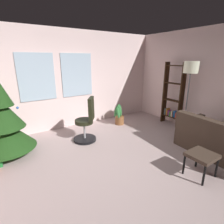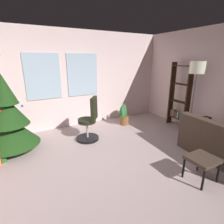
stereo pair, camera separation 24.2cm
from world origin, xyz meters
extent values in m
cube|color=#BBA3A2|center=(0.00, 0.00, -0.05)|extent=(5.47, 5.17, 0.10)
cube|color=silver|center=(0.00, 2.63, 1.37)|extent=(5.47, 0.10, 2.74)
cube|color=silver|center=(-0.96, 2.57, 1.51)|extent=(0.90, 0.03, 1.20)
cube|color=silver|center=(0.14, 2.57, 1.51)|extent=(0.90, 0.03, 1.20)
cube|color=silver|center=(2.79, 0.00, 1.37)|extent=(0.10, 5.17, 2.74)
cube|color=#413227|center=(1.53, -0.87, 0.62)|extent=(0.32, 1.98, 0.40)
cube|color=#413227|center=(1.95, 0.02, 0.52)|extent=(0.90, 0.19, 0.20)
cube|color=beige|center=(1.69, -0.19, 0.59)|extent=(0.24, 0.42, 0.41)
cube|color=#413227|center=(0.88, -0.92, 0.39)|extent=(0.45, 0.42, 0.06)
cylinder|color=black|center=(0.69, -1.10, 0.18)|extent=(0.04, 0.04, 0.36)
cylinder|color=black|center=(1.08, -1.10, 0.18)|extent=(0.04, 0.04, 0.36)
cylinder|color=black|center=(0.69, -0.73, 0.18)|extent=(0.04, 0.04, 0.36)
cylinder|color=black|center=(1.08, -0.73, 0.18)|extent=(0.04, 0.04, 0.36)
cylinder|color=#4C331E|center=(-1.85, 1.71, 0.08)|extent=(0.12, 0.12, 0.16)
cone|color=#1E4317|center=(-1.85, 1.71, 0.47)|extent=(1.13, 1.13, 0.62)
cone|color=#1E4317|center=(-1.85, 1.71, 0.92)|extent=(0.82, 0.82, 0.62)
sphere|color=silver|center=(-1.84, 2.08, 0.73)|extent=(0.08, 0.08, 0.08)
sphere|color=blue|center=(-1.56, 1.67, 1.00)|extent=(0.05, 0.05, 0.05)
cylinder|color=black|center=(-0.21, 1.45, 0.03)|extent=(0.56, 0.56, 0.06)
cylinder|color=#B2B2B7|center=(-0.21, 1.45, 0.28)|extent=(0.05, 0.05, 0.44)
cylinder|color=black|center=(-0.21, 1.45, 0.50)|extent=(0.44, 0.44, 0.09)
cube|color=black|center=(-0.06, 1.33, 0.82)|extent=(0.30, 0.37, 0.55)
cube|color=black|center=(2.52, 0.74, 0.94)|extent=(0.18, 0.04, 1.87)
cube|color=black|center=(2.52, 1.34, 0.94)|extent=(0.18, 0.04, 1.87)
cube|color=black|center=(2.52, 1.04, 0.25)|extent=(0.18, 0.56, 0.02)
cube|color=black|center=(2.52, 1.04, 0.76)|extent=(0.18, 0.56, 0.02)
cube|color=black|center=(2.52, 1.04, 1.27)|extent=(0.18, 0.56, 0.02)
cube|color=black|center=(2.52, 1.04, 1.77)|extent=(0.18, 0.56, 0.02)
cube|color=#A33026|center=(2.54, 0.83, 0.34)|extent=(0.14, 0.06, 0.16)
cube|color=#1B4D90|center=(2.54, 0.90, 0.36)|extent=(0.13, 0.06, 0.19)
cube|color=beige|center=(2.52, 0.97, 0.36)|extent=(0.16, 0.04, 0.19)
cube|color=#326F34|center=(2.52, 1.03, 0.33)|extent=(0.17, 0.05, 0.14)
cube|color=#742678|center=(2.54, 1.10, 0.34)|extent=(0.13, 0.07, 0.16)
cube|color=#BE7728|center=(2.54, 1.17, 0.37)|extent=(0.14, 0.05, 0.21)
cube|color=#4F595B|center=(2.53, 1.23, 0.36)|extent=(0.15, 0.05, 0.20)
cylinder|color=slate|center=(2.13, 0.31, 0.01)|extent=(0.28, 0.28, 0.03)
cylinder|color=slate|center=(2.13, 0.31, 0.83)|extent=(0.03, 0.03, 1.60)
cylinder|color=#EBF0CB|center=(2.13, 0.31, 1.77)|extent=(0.35, 0.35, 0.28)
cylinder|color=brown|center=(1.18, 1.89, 0.13)|extent=(0.27, 0.27, 0.26)
ellipsoid|color=#327C3A|center=(1.04, 1.78, 0.43)|extent=(0.16, 0.26, 0.37)
ellipsoid|color=#327C3A|center=(1.22, 1.93, 0.45)|extent=(0.17, 0.20, 0.39)
ellipsoid|color=#327C3A|center=(1.04, 1.88, 0.44)|extent=(0.15, 0.17, 0.39)
ellipsoid|color=#327C3A|center=(1.13, 1.84, 0.46)|extent=(0.25, 0.15, 0.43)
camera|label=1|loc=(-1.83, -2.27, 1.96)|focal=28.08mm
camera|label=2|loc=(-1.62, -2.40, 1.96)|focal=28.08mm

